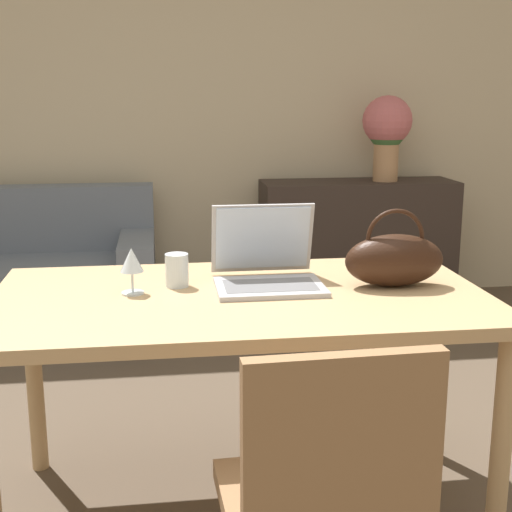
{
  "coord_description": "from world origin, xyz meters",
  "views": [
    {
      "loc": [
        -0.2,
        -1.6,
        1.38
      ],
      "look_at": [
        0.1,
        0.55,
        0.88
      ],
      "focal_mm": 50.0,
      "sensor_mm": 36.0,
      "label": 1
    }
  ],
  "objects_px": {
    "wine_glass": "(132,262)",
    "laptop": "(266,263)",
    "couch": "(20,282)",
    "handbag": "(394,259)",
    "chair": "(325,498)",
    "flower_vase": "(387,128)",
    "drinking_glass": "(177,270)"
  },
  "relations": [
    {
      "from": "couch",
      "to": "drinking_glass",
      "type": "relative_size",
      "value": 14.63
    },
    {
      "from": "drinking_glass",
      "to": "wine_glass",
      "type": "height_order",
      "value": "wine_glass"
    },
    {
      "from": "couch",
      "to": "handbag",
      "type": "height_order",
      "value": "handbag"
    },
    {
      "from": "chair",
      "to": "drinking_glass",
      "type": "relative_size",
      "value": 8.11
    },
    {
      "from": "wine_glass",
      "to": "handbag",
      "type": "distance_m",
      "value": 0.85
    },
    {
      "from": "wine_glass",
      "to": "handbag",
      "type": "height_order",
      "value": "handbag"
    },
    {
      "from": "laptop",
      "to": "drinking_glass",
      "type": "relative_size",
      "value": 3.19
    },
    {
      "from": "chair",
      "to": "wine_glass",
      "type": "height_order",
      "value": "wine_glass"
    },
    {
      "from": "chair",
      "to": "handbag",
      "type": "bearing_deg",
      "value": 60.07
    },
    {
      "from": "laptop",
      "to": "flower_vase",
      "type": "xyz_separation_m",
      "value": [
        1.11,
        2.17,
        0.33
      ]
    },
    {
      "from": "drinking_glass",
      "to": "laptop",
      "type": "bearing_deg",
      "value": -0.38
    },
    {
      "from": "wine_glass",
      "to": "laptop",
      "type": "bearing_deg",
      "value": 8.91
    },
    {
      "from": "drinking_glass",
      "to": "chair",
      "type": "bearing_deg",
      "value": -70.89
    },
    {
      "from": "couch",
      "to": "wine_glass",
      "type": "distance_m",
      "value": 2.24
    },
    {
      "from": "chair",
      "to": "wine_glass",
      "type": "bearing_deg",
      "value": 116.85
    },
    {
      "from": "laptop",
      "to": "handbag",
      "type": "bearing_deg",
      "value": -12.59
    },
    {
      "from": "couch",
      "to": "drinking_glass",
      "type": "distance_m",
      "value": 2.22
    },
    {
      "from": "laptop",
      "to": "wine_glass",
      "type": "height_order",
      "value": "laptop"
    },
    {
      "from": "drinking_glass",
      "to": "flower_vase",
      "type": "bearing_deg",
      "value": 57.14
    },
    {
      "from": "chair",
      "to": "couch",
      "type": "height_order",
      "value": "chair"
    },
    {
      "from": "couch",
      "to": "wine_glass",
      "type": "xyz_separation_m",
      "value": [
        0.74,
        -2.03,
        0.58
      ]
    },
    {
      "from": "drinking_glass",
      "to": "wine_glass",
      "type": "xyz_separation_m",
      "value": [
        -0.14,
        -0.07,
        0.05
      ]
    },
    {
      "from": "chair",
      "to": "wine_glass",
      "type": "relative_size",
      "value": 5.95
    },
    {
      "from": "chair",
      "to": "flower_vase",
      "type": "relative_size",
      "value": 1.63
    },
    {
      "from": "chair",
      "to": "couch",
      "type": "xyz_separation_m",
      "value": [
        -1.18,
        2.83,
        -0.21
      ]
    },
    {
      "from": "laptop",
      "to": "wine_glass",
      "type": "bearing_deg",
      "value": -171.09
    },
    {
      "from": "wine_glass",
      "to": "handbag",
      "type": "xyz_separation_m",
      "value": [
        0.85,
        -0.02,
        -0.01
      ]
    },
    {
      "from": "chair",
      "to": "flower_vase",
      "type": "bearing_deg",
      "value": 67.79
    },
    {
      "from": "handbag",
      "to": "flower_vase",
      "type": "bearing_deg",
      "value": 72.85
    },
    {
      "from": "chair",
      "to": "laptop",
      "type": "xyz_separation_m",
      "value": [
        -0.0,
        0.86,
        0.34
      ]
    },
    {
      "from": "chair",
      "to": "drinking_glass",
      "type": "height_order",
      "value": "chair"
    },
    {
      "from": "drinking_glass",
      "to": "wine_glass",
      "type": "relative_size",
      "value": 0.73
    }
  ]
}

